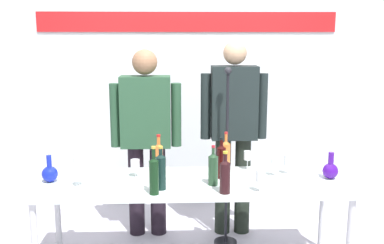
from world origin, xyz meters
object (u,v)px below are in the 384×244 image
presenter_left (146,131)px  wine_bottle_3 (221,160)px  decanter_blue_right (330,170)px  wine_bottle_0 (213,168)px  wine_glass_right_1 (288,161)px  wine_glass_left_2 (78,173)px  wine_bottle_4 (159,158)px  wine_bottle_2 (226,154)px  wine_glass_right_2 (260,176)px  microphone_stand (226,187)px  wine_glass_right_0 (275,163)px  wine_glass_right_3 (248,156)px  wine_bottle_6 (225,175)px  wine_glass_left_0 (77,157)px  decanter_blue_left (50,173)px  wine_bottle_1 (161,170)px  presenter_right (234,126)px  display_table (193,187)px  wine_bottle_5 (154,174)px  wine_glass_left_1 (135,165)px

presenter_left → wine_bottle_3: presenter_left is taller
decanter_blue_right → wine_bottle_0: 0.92m
wine_glass_right_1 → wine_glass_left_2: bearing=-171.6°
decanter_blue_right → wine_bottle_4: 1.32m
presenter_left → wine_bottle_2: 0.78m
wine_glass_right_2 → microphone_stand: (-0.15, 0.68, -0.32)m
wine_glass_right_0 → wine_glass_right_3: wine_glass_right_3 is taller
wine_bottle_0 → wine_bottle_6: (0.07, -0.17, 0.00)m
wine_glass_left_0 → wine_glass_left_2: 0.41m
decanter_blue_left → wine_bottle_1: 0.86m
decanter_blue_left → wine_bottle_0: (1.21, -0.12, 0.06)m
presenter_right → wine_bottle_4: bearing=-142.2°
wine_bottle_4 → wine_glass_right_3: wine_bottle_4 is taller
display_table → wine_bottle_1: size_ratio=7.40×
wine_glass_left_2 → microphone_stand: microphone_stand is taller
wine_bottle_5 → wine_bottle_0: bearing=23.0°
presenter_right → wine_bottle_0: 0.81m
decanter_blue_right → wine_glass_right_2: bearing=-155.3°
wine_bottle_1 → wine_glass_left_0: (-0.69, 0.49, -0.03)m
wine_glass_left_0 → wine_glass_left_2: size_ratio=1.04×
display_table → wine_glass_right_0: (0.64, 0.08, 0.16)m
wine_glass_left_2 → wine_bottle_0: bearing=-0.5°
decanter_blue_left → wine_glass_right_1: bearing=4.0°
presenter_right → wine_bottle_6: bearing=-100.7°
presenter_right → wine_glass_left_0: (-1.31, -0.36, -0.17)m
wine_bottle_2 → presenter_left: bearing=149.7°
presenter_left → wine_glass_right_1: bearing=-24.4°
decanter_blue_right → wine_bottle_1: (-1.28, -0.20, 0.07)m
display_table → wine_glass_right_1: 0.78m
display_table → wine_glass_left_1: 0.48m
decanter_blue_left → wine_glass_right_2: 1.55m
presenter_left → wine_bottle_6: presenter_left is taller
decanter_blue_right → wine_glass_left_2: size_ratio=1.43×
decanter_blue_right → wine_bottle_4: wine_bottle_4 is taller
wine_glass_right_0 → display_table: bearing=-172.6°
decanter_blue_left → presenter_right: bearing=23.9°
wine_glass_left_2 → wine_bottle_2: bearing=18.1°
display_table → decanter_blue_left: bearing=179.4°
presenter_right → wine_glass_right_3: size_ratio=11.32×
wine_glass_left_2 → wine_glass_right_1: (1.59, 0.24, 0.00)m
decanter_blue_left → decanter_blue_right: decanter_blue_right is taller
presenter_right → decanter_blue_right: bearing=-44.3°
decanter_blue_left → microphone_stand: bearing=16.6°
wine_bottle_1 → wine_glass_right_2: wine_bottle_1 is taller
wine_bottle_2 → wine_bottle_5: bearing=-135.2°
presenter_left → wine_glass_left_2: (-0.44, -0.75, -0.14)m
wine_bottle_1 → wine_glass_right_3: bearing=33.3°
presenter_left → wine_glass_right_2: (0.85, -0.92, -0.13)m
wine_bottle_0 → wine_glass_left_0: wine_bottle_0 is taller
presenter_right → wine_glass_left_0: bearing=-164.8°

